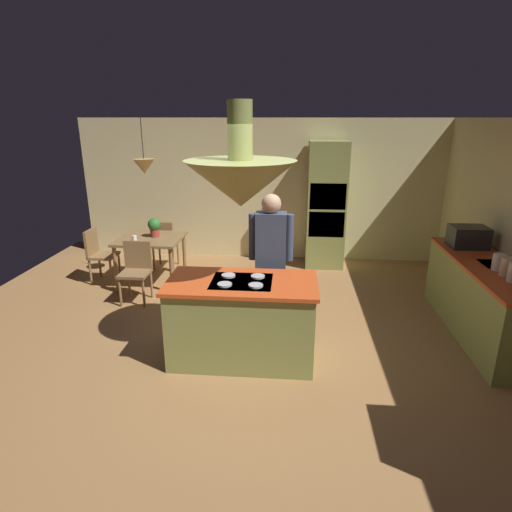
{
  "coord_description": "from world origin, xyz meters",
  "views": [
    {
      "loc": [
        0.51,
        -4.3,
        2.56
      ],
      "look_at": [
        0.1,
        0.4,
        1.0
      ],
      "focal_mm": 29.61,
      "sensor_mm": 36.0,
      "label": 1
    }
  ],
  "objects": [
    {
      "name": "canister_tea",
      "position": [
        2.84,
        0.39,
        1.01
      ],
      "size": [
        0.13,
        0.13,
        0.19
      ],
      "primitive_type": "cylinder",
      "color": "silver",
      "rests_on": "counter_run_right"
    },
    {
      "name": "range_hood",
      "position": [
        0.0,
        -0.2,
        1.97
      ],
      "size": [
        1.1,
        1.1,
        1.0
      ],
      "color": "#8C934C"
    },
    {
      "name": "kitchen_island",
      "position": [
        0.0,
        -0.2,
        0.46
      ],
      "size": [
        1.59,
        0.83,
        0.93
      ],
      "color": "#8C934C",
      "rests_on": "ground"
    },
    {
      "name": "canister_sugar",
      "position": [
        2.84,
        0.21,
        1.02
      ],
      "size": [
        0.12,
        0.12,
        0.21
      ],
      "primitive_type": "cylinder",
      "color": "#E0B78C",
      "rests_on": "counter_run_right"
    },
    {
      "name": "microwave_on_counter",
      "position": [
        2.84,
        1.28,
        1.05
      ],
      "size": [
        0.46,
        0.36,
        0.28
      ],
      "primitive_type": "cube",
      "color": "#232326",
      "rests_on": "counter_run_right"
    },
    {
      "name": "wall_back",
      "position": [
        0.0,
        3.45,
        1.27
      ],
      "size": [
        6.8,
        0.1,
        2.55
      ],
      "primitive_type": "cube",
      "color": "beige",
      "rests_on": "ground"
    },
    {
      "name": "chair_at_corner",
      "position": [
        -2.57,
        1.9,
        0.5
      ],
      "size": [
        0.4,
        0.4,
        0.87
      ],
      "rotation": [
        0.0,
        0.0,
        1.57
      ],
      "color": "olive",
      "rests_on": "ground"
    },
    {
      "name": "cup_on_table",
      "position": [
        -1.87,
        1.67,
        0.81
      ],
      "size": [
        0.07,
        0.07,
        0.09
      ],
      "primitive_type": "cylinder",
      "color": "white",
      "rests_on": "dining_table"
    },
    {
      "name": "oven_tower",
      "position": [
        1.1,
        3.04,
        1.09
      ],
      "size": [
        0.66,
        0.62,
        2.19
      ],
      "color": "#8C934C",
      "rests_on": "ground"
    },
    {
      "name": "dining_table",
      "position": [
        -1.7,
        1.9,
        0.65
      ],
      "size": [
        0.98,
        0.9,
        0.76
      ],
      "color": "olive",
      "rests_on": "ground"
    },
    {
      "name": "chair_facing_island",
      "position": [
        -1.7,
        1.23,
        0.5
      ],
      "size": [
        0.4,
        0.4,
        0.87
      ],
      "color": "olive",
      "rests_on": "ground"
    },
    {
      "name": "chair_by_back_wall",
      "position": [
        -1.7,
        2.57,
        0.5
      ],
      "size": [
        0.4,
        0.4,
        0.87
      ],
      "rotation": [
        0.0,
        0.0,
        3.14
      ],
      "color": "olive",
      "rests_on": "ground"
    },
    {
      "name": "potted_plant_on_table",
      "position": [
        -1.64,
        1.96,
        0.93
      ],
      "size": [
        0.2,
        0.2,
        0.3
      ],
      "color": "#99382D",
      "rests_on": "dining_table"
    },
    {
      "name": "person_at_island",
      "position": [
        0.27,
        0.48,
        0.99
      ],
      "size": [
        0.53,
        0.23,
        1.73
      ],
      "color": "tan",
      "rests_on": "ground"
    },
    {
      "name": "ground",
      "position": [
        0.0,
        0.0,
        0.0
      ],
      "size": [
        8.16,
        8.16,
        0.0
      ],
      "primitive_type": "plane",
      "color": "#9E7042"
    },
    {
      "name": "pendant_light_over_table",
      "position": [
        -1.7,
        1.9,
        1.86
      ],
      "size": [
        0.32,
        0.32,
        0.82
      ],
      "color": "#E0B266"
    },
    {
      "name": "counter_run_right",
      "position": [
        2.84,
        0.6,
        0.47
      ],
      "size": [
        0.73,
        2.32,
        0.91
      ],
      "color": "#8C934C",
      "rests_on": "ground"
    }
  ]
}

